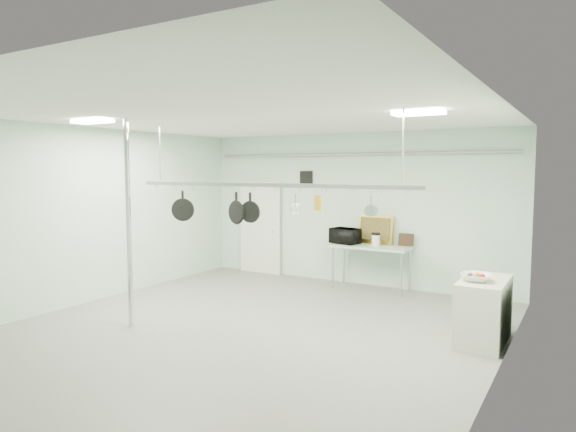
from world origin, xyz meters
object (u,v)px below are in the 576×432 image
Objects in this scene: pot_rack at (264,183)px; skillet_right at (250,208)px; skillet_mid at (236,209)px; coffee_canister at (376,240)px; fruit_bowl at (476,277)px; prep_table at (371,249)px; skillet_left at (183,205)px; side_cabinet at (484,311)px; microwave at (345,236)px; chrome_pole at (129,224)px.

skillet_right is at bearing 180.00° from pot_rack.
pot_rack is 9.42× the size of skillet_mid.
coffee_canister is 3.39m from fruit_bowl.
prep_table is 3.44× the size of skillet_right.
coffee_canister is 4.02m from skillet_left.
skillet_left is at bearing -121.38° from prep_table.
prep_table is 1.33× the size of side_cabinet.
microwave is 3.38m from skillet_right.
side_cabinet is 2.44× the size of skillet_left.
skillet_mid reaches higher than side_cabinet.
skillet_mid is (-1.01, -3.33, 0.82)m from coffee_canister.
coffee_canister is at bearing 60.57° from chrome_pole.
microwave is 3.85m from fruit_bowl.
pot_rack is 0.46m from skillet_right.
coffee_canister is 3.51m from skillet_right.
side_cabinet is 3.67m from skillet_right.
chrome_pole is 0.97m from skillet_left.
side_cabinet is (4.85, 2.00, -1.15)m from chrome_pole.
microwave is 1.17× the size of skillet_left.
prep_table is 0.20m from coffee_canister.
microwave is 3.39m from skillet_mid.
chrome_pole is 6.50× the size of skillet_left.
prep_table reaches higher than side_cabinet.
prep_table is at bearing -164.85° from microwave.
fruit_bowl reaches higher than prep_table.
coffee_canister reaches higher than fruit_bowl.
skillet_right reaches higher than coffee_canister.
fruit_bowl is (4.77, 1.81, -0.65)m from chrome_pole.
pot_rack is (-0.40, -3.30, 1.40)m from prep_table.
chrome_pole reaches higher than skillet_left.
skillet_left is 1.09m from skillet_mid.
prep_table is 0.61m from microwave.
side_cabinet is 2.90× the size of fruit_bowl.
microwave is 3.68m from skillet_left.
coffee_canister is at bearing 71.64° from skillet_right.
side_cabinet is 3.89m from skillet_mid.
prep_table is 3.25× the size of skillet_left.
side_cabinet is (2.55, -2.20, -0.38)m from prep_table.
microwave is 1.38× the size of fruit_bowl.
microwave is (-0.56, -0.01, 0.23)m from prep_table.
coffee_canister is at bearing 137.86° from side_cabinet.
fruit_bowl is at bearing 10.56° from skillet_right.
pot_rack reaches higher than coffee_canister.
fruit_bowl is at bearing 155.86° from microwave.
microwave is at bearing 82.60° from skillet_right.
microwave is (1.74, 4.19, -0.54)m from chrome_pole.
fruit_bowl is (2.47, -2.39, 0.12)m from prep_table.
skillet_left and skillet_right have the same top height.
prep_table is at bearing 72.97° from skillet_right.
coffee_canister reaches higher than prep_table.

